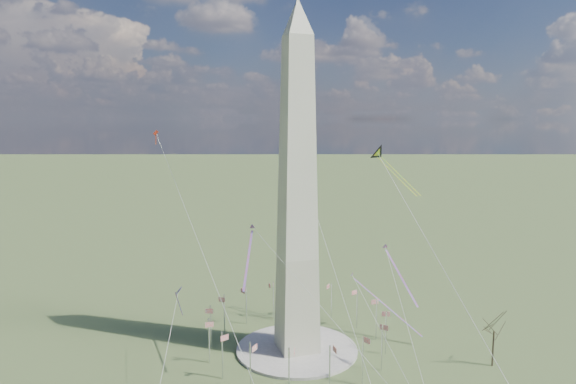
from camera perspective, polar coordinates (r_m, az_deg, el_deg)
name	(u,v)px	position (r m, az deg, el deg)	size (l,w,h in m)	color
ground	(297,350)	(159.74, 0.99, -17.19)	(2000.00, 2000.00, 0.00)	#4D6130
plaza	(297,349)	(159.57, 0.99, -17.06)	(36.00, 36.00, 0.80)	#BAB2AA
washington_monument	(297,191)	(145.83, 1.04, 0.10)	(15.56, 15.56, 100.00)	#BFB9A0
flagpole_ring	(297,327)	(156.77, 1.00, -14.79)	(54.40, 54.40, 13.00)	silver
tree_near	(494,329)	(157.21, 21.94, -13.92)	(8.69, 8.69, 15.22)	#4A3E2D
kite_delta_black	(380,156)	(166.89, 10.22, 3.95)	(11.21, 18.33, 15.10)	black
kite_diamond_purple	(179,294)	(150.38, -12.05, -11.06)	(2.21, 3.00, 8.77)	navy
kite_streamer_left	(396,268)	(148.50, 11.95, -8.25)	(1.75, 18.66, 12.81)	red
kite_streamer_mid	(249,249)	(141.19, -4.31, -6.34)	(7.94, 18.82, 13.48)	red
kite_streamer_right	(375,295)	(167.64, 9.61, -11.25)	(16.91, 19.38, 16.70)	red
kite_small_red	(156,134)	(173.46, -14.48, 6.24)	(1.81, 1.58, 4.67)	red
kite_small_white	(283,112)	(187.82, -0.58, 8.92)	(1.29, 1.85, 3.85)	white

